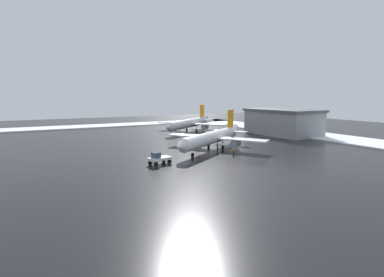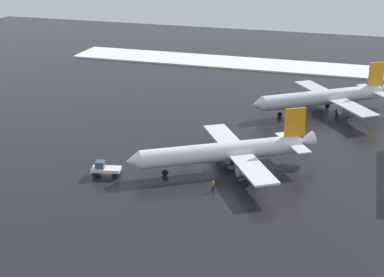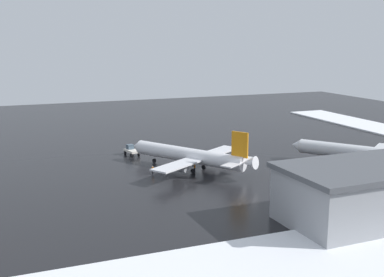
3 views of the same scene
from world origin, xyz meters
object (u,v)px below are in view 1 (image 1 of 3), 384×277
at_px(ground_crew_mid_apron, 217,145).
at_px(ground_crew_by_nose_gear, 233,152).
at_px(airplane_parked_portside, 189,123).
at_px(ground_crew_near_tug, 184,148).
at_px(pushback_tug, 159,158).
at_px(cargo_hangar, 282,122).
at_px(airplane_far_rear, 212,137).

bearing_deg(ground_crew_mid_apron, ground_crew_by_nose_gear, -112.15).
relative_size(ground_crew_by_nose_gear, ground_crew_mid_apron, 1.00).
xyz_separation_m(airplane_parked_portside, ground_crew_near_tug, (-34.02, 19.58, -2.26)).
height_order(pushback_tug, ground_crew_near_tug, pushback_tug).
bearing_deg(ground_crew_by_nose_gear, cargo_hangar, 108.28).
distance_m(ground_crew_by_nose_gear, ground_crew_mid_apron, 8.83).
xyz_separation_m(airplane_parked_portside, ground_crew_by_nose_gear, (-44.09, 12.31, -2.26)).
distance_m(pushback_tug, ground_crew_mid_apron, 21.26).
bearing_deg(cargo_hangar, ground_crew_near_tug, 103.86).
xyz_separation_m(airplane_far_rear, ground_crew_near_tug, (1.53, 7.12, -2.18)).
height_order(airplane_parked_portside, ground_crew_near_tug, airplane_parked_portside).
xyz_separation_m(airplane_parked_portside, ground_crew_mid_apron, (-35.39, 10.83, -2.26)).
bearing_deg(airplane_far_rear, pushback_tug, -7.21).
distance_m(ground_crew_near_tug, cargo_hangar, 45.90).
bearing_deg(pushback_tug, cargo_hangar, -170.66).
height_order(airplane_far_rear, ground_crew_near_tug, airplane_far_rear).
height_order(ground_crew_by_nose_gear, cargo_hangar, cargo_hangar).
height_order(airplane_far_rear, ground_crew_by_nose_gear, airplane_far_rear).
height_order(airplane_far_rear, pushback_tug, airplane_far_rear).
distance_m(airplane_far_rear, cargo_hangar, 39.44).
xyz_separation_m(ground_crew_by_nose_gear, cargo_hangar, (21.82, -36.95, 3.47)).
xyz_separation_m(airplane_parked_portside, pushback_tug, (-43.91, 30.30, -1.95)).
bearing_deg(airplane_far_rear, ground_crew_by_nose_gear, 58.78).
height_order(pushback_tug, ground_crew_by_nose_gear, pushback_tug).
relative_size(ground_crew_near_tug, ground_crew_mid_apron, 1.00).
distance_m(airplane_far_rear, airplane_parked_portside, 37.68).
distance_m(airplane_far_rear, ground_crew_mid_apron, 2.74).
xyz_separation_m(pushback_tug, ground_crew_near_tug, (9.88, -10.71, -0.31)).
xyz_separation_m(airplane_far_rear, ground_crew_by_nose_gear, (-8.53, -0.16, -2.18)).
bearing_deg(ground_crew_by_nose_gear, ground_crew_mid_apron, 158.06).
bearing_deg(pushback_tug, airplane_far_rear, -167.06).
distance_m(ground_crew_near_tug, ground_crew_mid_apron, 8.86).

